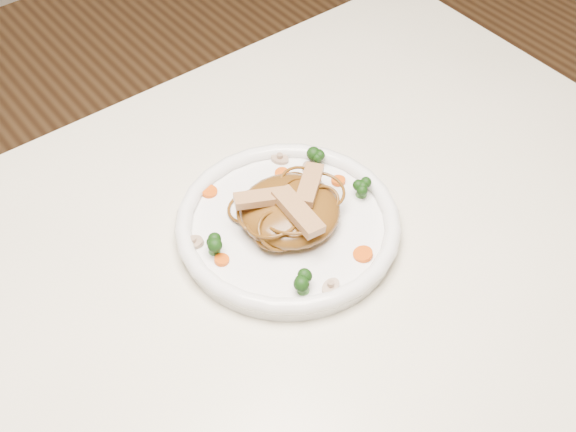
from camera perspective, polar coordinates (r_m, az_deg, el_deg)
table at (r=0.94m, az=-2.20°, el=-9.94°), size 1.20×0.80×0.75m
plate at (r=0.91m, az=0.00°, el=-0.94°), size 0.29×0.29×0.02m
noodle_mound at (r=0.90m, az=0.14°, el=0.42°), size 0.16×0.16×0.04m
chicken_a at (r=0.90m, az=1.62°, el=2.37°), size 0.07×0.06×0.01m
chicken_b at (r=0.88m, az=-1.88°, el=1.36°), size 0.07×0.05×0.01m
chicken_c at (r=0.86m, az=0.74°, el=0.32°), size 0.03×0.08×0.01m
broccoli_0 at (r=0.97m, az=2.14°, el=4.40°), size 0.03×0.03×0.03m
broccoli_1 at (r=0.87m, az=-5.55°, el=-2.04°), size 0.03×0.03×0.03m
broccoli_2 at (r=0.83m, az=1.15°, el=-4.94°), size 0.03×0.03×0.03m
broccoli_3 at (r=0.93m, az=5.53°, el=2.31°), size 0.03×0.03×0.03m
carrot_0 at (r=0.96m, az=-0.44°, el=3.16°), size 0.02×0.02×0.00m
carrot_1 at (r=0.87m, az=-4.95°, el=-3.27°), size 0.02×0.02×0.00m
carrot_2 at (r=0.96m, az=3.76°, el=2.64°), size 0.02×0.02×0.00m
carrot_3 at (r=0.94m, az=-5.88°, el=1.83°), size 0.02×0.02×0.00m
carrot_4 at (r=0.88m, az=5.60°, el=-2.84°), size 0.03×0.03×0.00m
mushroom_0 at (r=0.84m, az=3.19°, el=-5.28°), size 0.03×0.03×0.01m
mushroom_1 at (r=0.97m, az=1.61°, el=3.53°), size 0.03×0.03×0.01m
mushroom_2 at (r=0.89m, az=-7.07°, el=-1.97°), size 0.03×0.03×0.01m
mushroom_3 at (r=0.98m, az=-0.62°, el=4.27°), size 0.03×0.03×0.01m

